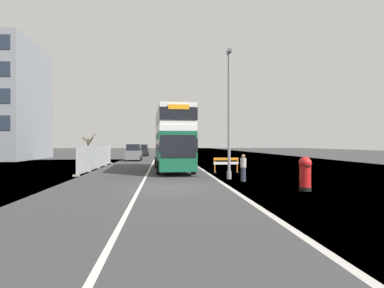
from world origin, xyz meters
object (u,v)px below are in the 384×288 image
Objects in this scene: double_decker_bus at (173,138)px; roadworks_barrier at (226,163)px; red_pillar_postbox at (305,172)px; pedestrian_at_kerb at (243,168)px; car_receding_mid at (171,152)px; car_receding_far at (143,151)px; lamppost_foreground at (229,118)px; car_oncoming_near at (134,153)px.

double_decker_bus is 5.37× the size of roadworks_barrier.
red_pillar_postbox is 1.01× the size of pedestrian_at_kerb.
car_receding_mid is 8.99m from car_receding_far.
double_decker_bus is 8.79m from pedestrian_at_kerb.
pedestrian_at_kerb reaches higher than roadworks_barrier.
lamppost_foreground is at bearing -78.34° from car_receding_far.
double_decker_bus is 16.84m from car_oncoming_near.
car_receding_mid is at bearing 97.59° from roadworks_barrier.
double_decker_bus is 6.47× the size of red_pillar_postbox.
car_oncoming_near is at bearing 109.84° from pedestrian_at_kerb.
double_decker_bus is at bearing -81.92° from car_receding_far.
double_decker_bus is 31.57m from car_receding_far.
car_receding_mid is (-2.81, 30.12, -2.85)m from lamppost_foreground.
car_receding_mid reaches higher than roadworks_barrier.
car_receding_far reaches higher than pedestrian_at_kerb.
lamppost_foreground is 6.39m from red_pillar_postbox.
car_oncoming_near is (-4.66, 16.10, -1.66)m from double_decker_bus.
double_decker_bus is 13.01m from red_pillar_postbox.
lamppost_foreground reaches higher than red_pillar_postbox.
red_pillar_postbox is 9.40m from roadworks_barrier.
double_decker_bus is at bearing 150.40° from roadworks_barrier.
car_receding_mid is 31.55m from pedestrian_at_kerb.
car_receding_far is 39.75m from pedestrian_at_kerb.
lamppost_foreground is 24.05m from car_oncoming_near.
lamppost_foreground reaches higher than car_oncoming_near.
roadworks_barrier is 1.21× the size of pedestrian_at_kerb.
car_receding_mid is at bearing 55.75° from car_oncoming_near.
roadworks_barrier is at bearing 89.20° from pedestrian_at_kerb.
lamppost_foreground is 38.52m from car_receding_far.
red_pillar_postbox is (5.90, -11.47, -1.78)m from double_decker_bus.
roadworks_barrier is at bearing 81.00° from lamppost_foreground.
roadworks_barrier is at bearing -75.88° from car_receding_far.
roadworks_barrier is 5.39m from pedestrian_at_kerb.
car_receding_far is at bearing 101.66° from lamppost_foreground.
car_receding_mid is at bearing 95.32° from lamppost_foreground.
red_pillar_postbox is at bearing -62.54° from pedestrian_at_kerb.
car_receding_far is at bearing 123.48° from car_receding_mid.
car_receding_far reaches higher than roadworks_barrier.
roadworks_barrier is 0.48× the size of car_receding_mid.
red_pillar_postbox is at bearing -69.05° from car_oncoming_near.
double_decker_bus reaches higher than roadworks_barrier.
pedestrian_at_kerb is (3.39, -31.37, -0.17)m from car_receding_mid.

